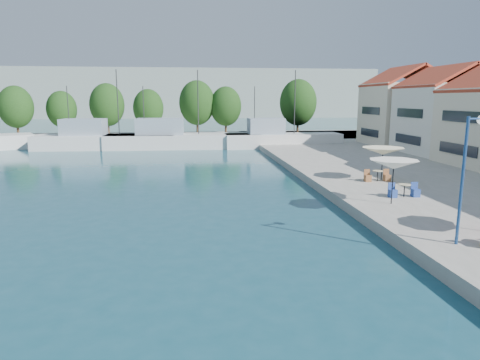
{
  "coord_description": "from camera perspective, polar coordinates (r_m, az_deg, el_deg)",
  "views": [
    {
      "loc": [
        -2.54,
        -0.27,
        6.24
      ],
      "look_at": [
        0.5,
        26.0,
        1.21
      ],
      "focal_mm": 32.0,
      "sensor_mm": 36.0,
      "label": 1
    }
  ],
  "objects": [
    {
      "name": "hill_west",
      "position": [
        162.61,
        -16.64,
        10.95
      ],
      "size": [
        180.0,
        40.0,
        16.0
      ],
      "primitive_type": "cube",
      "color": "gray",
      "rests_on": "ground"
    },
    {
      "name": "tree_07",
      "position": [
        71.48,
        -1.91,
        9.79
      ],
      "size": [
        5.18,
        5.18,
        7.67
      ],
      "color": "#3F2B19",
      "rests_on": "quay_far"
    },
    {
      "name": "cafe_table_02",
      "position": [
        26.69,
        21.04,
        -1.53
      ],
      "size": [
        1.82,
        0.7,
        0.76
      ],
      "color": "black",
      "rests_on": "quay_right"
    },
    {
      "name": "trawler_03",
      "position": [
        55.63,
        -8.07,
        5.33
      ],
      "size": [
        19.51,
        5.18,
        10.2
      ],
      "rotation": [
        0.0,
        0.0,
        -0.01
      ],
      "color": "silver",
      "rests_on": "ground"
    },
    {
      "name": "trawler_04",
      "position": [
        55.95,
        5.33,
        5.42
      ],
      "size": [
        15.07,
        4.23,
        10.2
      ],
      "rotation": [
        0.0,
        0.0,
        0.02
      ],
      "color": "silver",
      "rests_on": "ground"
    },
    {
      "name": "tree_08",
      "position": [
        70.52,
        7.76,
        10.21
      ],
      "size": [
        5.92,
        5.92,
        8.77
      ],
      "color": "#3F2B19",
      "rests_on": "quay_far"
    },
    {
      "name": "building_05",
      "position": [
        49.92,
        25.83,
        8.59
      ],
      "size": [
        8.4,
        8.8,
        9.7
      ],
      "color": "silver",
      "rests_on": "quay_right"
    },
    {
      "name": "umbrella_white",
      "position": [
        24.39,
        19.82,
        1.98
      ],
      "size": [
        2.67,
        2.67,
        2.43
      ],
      "color": "black",
      "rests_on": "quay_right"
    },
    {
      "name": "tree_02",
      "position": [
        74.84,
        -27.73,
        8.62
      ],
      "size": [
        5.17,
        5.17,
        7.66
      ],
      "color": "#3F2B19",
      "rests_on": "quay_far"
    },
    {
      "name": "tree_04",
      "position": [
        73.02,
        -17.3,
        9.55
      ],
      "size": [
        5.49,
        5.49,
        8.13
      ],
      "color": "#3F2B19",
      "rests_on": "quay_far"
    },
    {
      "name": "tree_06",
      "position": [
        71.59,
        -5.75,
        10.19
      ],
      "size": [
        5.83,
        5.83,
        8.64
      ],
      "color": "#3F2B19",
      "rests_on": "quay_far"
    },
    {
      "name": "hill_east",
      "position": [
        185.22,
        6.79,
        10.63
      ],
      "size": [
        140.0,
        40.0,
        12.0
      ],
      "primitive_type": "cube",
      "color": "gray",
      "rests_on": "ground"
    },
    {
      "name": "trawler_02",
      "position": [
        56.71,
        -17.91,
        5.02
      ],
      "size": [
        17.37,
        4.99,
        10.2
      ],
      "rotation": [
        0.0,
        0.0,
        -0.03
      ],
      "color": "silver",
      "rests_on": "ground"
    },
    {
      "name": "street_lamp",
      "position": [
        18.62,
        28.34,
        2.83
      ],
      "size": [
        0.99,
        0.52,
        5.03
      ],
      "rotation": [
        0.0,
        0.0,
        0.35
      ],
      "color": "navy",
      "rests_on": "quay_right"
    },
    {
      "name": "tree_03",
      "position": [
        74.96,
        -22.68,
        8.69
      ],
      "size": [
        4.67,
        4.67,
        6.92
      ],
      "color": "#3F2B19",
      "rests_on": "quay_far"
    },
    {
      "name": "quay_far",
      "position": [
        67.75,
        -11.25,
        5.54
      ],
      "size": [
        90.0,
        16.0,
        0.6
      ],
      "primitive_type": "cube",
      "color": "gray",
      "rests_on": "ground"
    },
    {
      "name": "building_06",
      "position": [
        57.74,
        21.06,
        9.33
      ],
      "size": [
        9.0,
        8.8,
        10.2
      ],
      "color": "beige",
      "rests_on": "quay_right"
    },
    {
      "name": "umbrella_cream",
      "position": [
        31.51,
        18.53,
        3.68
      ],
      "size": [
        2.96,
        2.96,
        2.31
      ],
      "color": "black",
      "rests_on": "quay_right"
    },
    {
      "name": "cafe_table_03",
      "position": [
        31.12,
        17.85,
        0.34
      ],
      "size": [
        1.82,
        0.7,
        0.76
      ],
      "color": "black",
      "rests_on": "quay_right"
    },
    {
      "name": "tree_05",
      "position": [
        71.5,
        -12.13,
        9.35
      ],
      "size": [
        4.87,
        4.87,
        7.21
      ],
      "color": "#3F2B19",
      "rests_on": "quay_far"
    }
  ]
}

